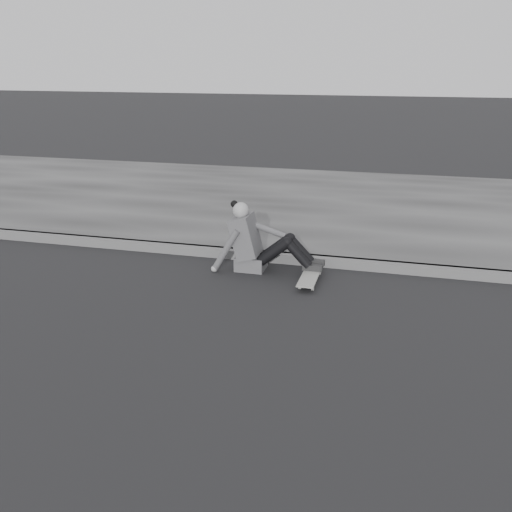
{
  "coord_description": "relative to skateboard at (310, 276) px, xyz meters",
  "views": [
    {
      "loc": [
        0.07,
        -4.34,
        2.52
      ],
      "look_at": [
        -1.41,
        1.32,
        0.5
      ],
      "focal_mm": 40.0,
      "sensor_mm": 36.0,
      "label": 1
    }
  ],
  "objects": [
    {
      "name": "curb",
      "position": [
        0.91,
        0.61,
        -0.01
      ],
      "size": [
        24.0,
        0.16,
        0.12
      ],
      "primitive_type": "cube",
      "color": "#535353",
      "rests_on": "ground"
    },
    {
      "name": "ground",
      "position": [
        0.91,
        -1.97,
        -0.07
      ],
      "size": [
        80.0,
        80.0,
        0.0
      ],
      "primitive_type": "plane",
      "color": "black",
      "rests_on": "ground"
    },
    {
      "name": "seated_woman",
      "position": [
        -0.73,
        0.25,
        0.29
      ],
      "size": [
        1.38,
        0.46,
        0.88
      ],
      "color": "#4B4B4D",
      "rests_on": "ground"
    },
    {
      "name": "skateboard",
      "position": [
        0.0,
        0.0,
        0.0
      ],
      "size": [
        0.2,
        0.78,
        0.09
      ],
      "color": "gray",
      "rests_on": "ground"
    },
    {
      "name": "sidewalk",
      "position": [
        0.91,
        3.63,
        -0.01
      ],
      "size": [
        24.0,
        6.0,
        0.12
      ],
      "primitive_type": "cube",
      "color": "#3B3B3B",
      "rests_on": "ground"
    }
  ]
}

